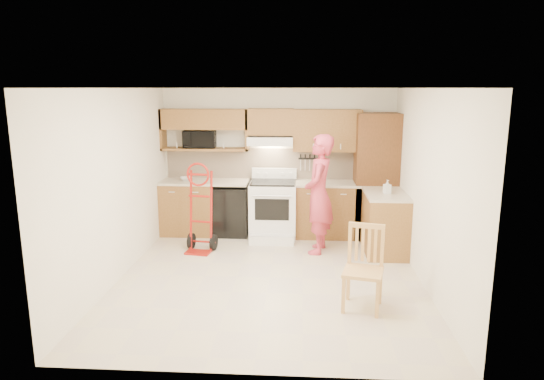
# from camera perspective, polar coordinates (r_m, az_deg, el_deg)

# --- Properties ---
(floor) EXTENTS (4.00, 4.50, 0.02)m
(floor) POSITION_cam_1_polar(r_m,az_deg,el_deg) (6.60, -0.28, -10.39)
(floor) COLOR beige
(floor) RESTS_ON ground
(ceiling) EXTENTS (4.00, 4.50, 0.02)m
(ceiling) POSITION_cam_1_polar(r_m,az_deg,el_deg) (6.10, -0.30, 12.07)
(ceiling) COLOR white
(ceiling) RESTS_ON ground
(wall_back) EXTENTS (4.00, 0.02, 2.50)m
(wall_back) POSITION_cam_1_polar(r_m,az_deg,el_deg) (8.45, 0.75, 3.47)
(wall_back) COLOR white
(wall_back) RESTS_ON ground
(wall_front) EXTENTS (4.00, 0.02, 2.50)m
(wall_front) POSITION_cam_1_polar(r_m,az_deg,el_deg) (4.04, -2.46, -6.05)
(wall_front) COLOR white
(wall_front) RESTS_ON ground
(wall_left) EXTENTS (0.02, 4.50, 2.50)m
(wall_left) POSITION_cam_1_polar(r_m,az_deg,el_deg) (6.67, -17.79, 0.59)
(wall_left) COLOR white
(wall_left) RESTS_ON ground
(wall_right) EXTENTS (0.02, 4.50, 2.50)m
(wall_right) POSITION_cam_1_polar(r_m,az_deg,el_deg) (6.41, 17.93, 0.15)
(wall_right) COLOR white
(wall_right) RESTS_ON ground
(backsplash) EXTENTS (3.92, 0.03, 0.55)m
(backsplash) POSITION_cam_1_polar(r_m,az_deg,el_deg) (8.43, 0.74, 3.11)
(backsplash) COLOR beige
(backsplash) RESTS_ON wall_back
(lower_cab_left) EXTENTS (0.90, 0.60, 0.90)m
(lower_cab_left) POSITION_cam_1_polar(r_m,az_deg,el_deg) (8.52, -9.85, -2.12)
(lower_cab_left) COLOR brown
(lower_cab_left) RESTS_ON ground
(dishwasher) EXTENTS (0.60, 0.60, 0.85)m
(dishwasher) POSITION_cam_1_polar(r_m,az_deg,el_deg) (8.39, -4.84, -2.38)
(dishwasher) COLOR black
(dishwasher) RESTS_ON ground
(lower_cab_right) EXTENTS (1.14, 0.60, 0.90)m
(lower_cab_right) POSITION_cam_1_polar(r_m,az_deg,el_deg) (8.30, 6.36, -2.39)
(lower_cab_right) COLOR brown
(lower_cab_right) RESTS_ON ground
(countertop_left) EXTENTS (1.50, 0.63, 0.04)m
(countertop_left) POSITION_cam_1_polar(r_m,az_deg,el_deg) (8.36, -7.96, 0.97)
(countertop_left) COLOR #BFB09A
(countertop_left) RESTS_ON lower_cab_left
(countertop_right) EXTENTS (1.14, 0.63, 0.04)m
(countertop_right) POSITION_cam_1_polar(r_m,az_deg,el_deg) (8.20, 6.44, 0.80)
(countertop_right) COLOR #BFB09A
(countertop_right) RESTS_ON lower_cab_right
(cab_return_right) EXTENTS (0.60, 1.00, 0.90)m
(cab_return_right) POSITION_cam_1_polar(r_m,az_deg,el_deg) (7.63, 13.20, -3.93)
(cab_return_right) COLOR brown
(cab_return_right) RESTS_ON ground
(countertop_return) EXTENTS (0.63, 1.00, 0.04)m
(countertop_return) POSITION_cam_1_polar(r_m,az_deg,el_deg) (7.52, 13.37, -0.48)
(countertop_return) COLOR #BFB09A
(countertop_return) RESTS_ON cab_return_right
(pantry_tall) EXTENTS (0.70, 0.60, 2.10)m
(pantry_tall) POSITION_cam_1_polar(r_m,az_deg,el_deg) (8.26, 12.15, 1.60)
(pantry_tall) COLOR brown
(pantry_tall) RESTS_ON ground
(upper_cab_left) EXTENTS (1.50, 0.33, 0.34)m
(upper_cab_left) POSITION_cam_1_polar(r_m,az_deg,el_deg) (8.35, -7.99, 8.30)
(upper_cab_left) COLOR brown
(upper_cab_left) RESTS_ON wall_back
(upper_shelf_mw) EXTENTS (1.50, 0.33, 0.04)m
(upper_shelf_mw) POSITION_cam_1_polar(r_m,az_deg,el_deg) (8.40, -7.88, 4.83)
(upper_shelf_mw) COLOR brown
(upper_shelf_mw) RESTS_ON wall_back
(upper_cab_center) EXTENTS (0.76, 0.33, 0.44)m
(upper_cab_center) POSITION_cam_1_polar(r_m,az_deg,el_deg) (8.21, -0.14, 8.07)
(upper_cab_center) COLOR brown
(upper_cab_center) RESTS_ON wall_back
(upper_cab_right) EXTENTS (1.14, 0.33, 0.70)m
(upper_cab_right) POSITION_cam_1_polar(r_m,az_deg,el_deg) (8.21, 6.54, 7.02)
(upper_cab_right) COLOR brown
(upper_cab_right) RESTS_ON wall_back
(range_hood) EXTENTS (0.76, 0.46, 0.14)m
(range_hood) POSITION_cam_1_polar(r_m,az_deg,el_deg) (8.17, -0.17, 5.87)
(range_hood) COLOR white
(range_hood) RESTS_ON wall_back
(knife_strip) EXTENTS (0.40, 0.05, 0.29)m
(knife_strip) POSITION_cam_1_polar(r_m,az_deg,el_deg) (8.39, 4.49, 3.31)
(knife_strip) COLOR black
(knife_strip) RESTS_ON backsplash
(microwave) EXTENTS (0.56, 0.40, 0.30)m
(microwave) POSITION_cam_1_polar(r_m,az_deg,el_deg) (8.40, -8.55, 5.98)
(microwave) COLOR black
(microwave) RESTS_ON upper_shelf_mw
(range) EXTENTS (0.77, 1.02, 1.14)m
(range) POSITION_cam_1_polar(r_m,az_deg,el_deg) (8.10, 0.11, -1.80)
(range) COLOR white
(range) RESTS_ON ground
(person) EXTENTS (0.54, 0.73, 1.83)m
(person) POSITION_cam_1_polar(r_m,az_deg,el_deg) (7.37, 5.57, -0.51)
(person) COLOR #BF374A
(person) RESTS_ON ground
(hand_truck) EXTENTS (0.56, 0.52, 1.26)m
(hand_truck) POSITION_cam_1_polar(r_m,az_deg,el_deg) (7.49, -8.61, -2.61)
(hand_truck) COLOR #A21810
(hand_truck) RESTS_ON ground
(dining_chair) EXTENTS (0.53, 0.56, 0.97)m
(dining_chair) POSITION_cam_1_polar(r_m,az_deg,el_deg) (5.65, 10.74, -9.14)
(dining_chair) COLOR tan
(dining_chair) RESTS_ON ground
(soap_bottle) EXTENTS (0.12, 0.12, 0.21)m
(soap_bottle) POSITION_cam_1_polar(r_m,az_deg,el_deg) (7.44, 13.47, 0.38)
(soap_bottle) COLOR white
(soap_bottle) RESTS_ON countertop_return
(bowl) EXTENTS (0.28, 0.28, 0.06)m
(bowl) POSITION_cam_1_polar(r_m,az_deg,el_deg) (8.41, -10.07, 1.31)
(bowl) COLOR white
(bowl) RESTS_ON countertop_left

